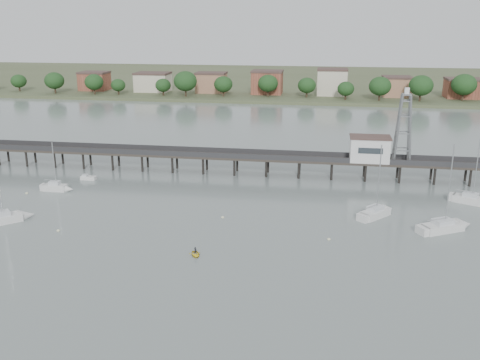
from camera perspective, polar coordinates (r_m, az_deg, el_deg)
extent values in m
plane|color=slate|center=(63.28, -6.46, -14.47)|extent=(500.00, 500.00, 0.00)
cube|color=#2D2823|center=(116.66, 1.23, 2.41)|extent=(150.00, 5.00, 0.50)
cube|color=#333335|center=(114.16, 1.07, 2.51)|extent=(150.00, 0.12, 1.10)
cube|color=#333335|center=(118.77, 1.39, 3.07)|extent=(150.00, 0.12, 1.10)
cylinder|color=black|center=(115.34, 1.10, 1.24)|extent=(0.50, 0.50, 4.40)
cylinder|color=black|center=(118.97, 1.35, 1.73)|extent=(0.50, 0.50, 4.40)
cube|color=silver|center=(115.42, 13.65, 3.19)|extent=(8.00, 5.00, 5.00)
cube|color=#4C3833|center=(114.84, 13.74, 4.47)|extent=(8.40, 5.40, 0.30)
cube|color=slate|center=(114.08, 17.35, 8.71)|extent=(1.80, 1.80, 0.30)
cube|color=silver|center=(113.99, 17.38, 9.08)|extent=(0.90, 0.90, 1.20)
cube|color=silver|center=(112.19, -19.11, -0.86)|extent=(4.56, 1.80, 1.65)
cone|color=silver|center=(110.91, -17.81, -0.94)|extent=(1.91, 1.78, 1.77)
cube|color=silver|center=(111.85, -19.17, -0.29)|extent=(2.03, 1.43, 0.75)
cylinder|color=#A5A8AA|center=(110.68, -19.22, 1.64)|extent=(0.18, 0.18, 8.54)
cylinder|color=#A5A8AA|center=(112.05, -19.54, 0.00)|extent=(2.66, 0.14, 0.12)
cube|color=silver|center=(97.95, -24.14, -3.96)|extent=(6.48, 6.38, 1.65)
cone|color=silver|center=(98.66, -21.82, -3.54)|extent=(3.73, 3.73, 2.55)
cube|color=silver|center=(97.57, -24.22, -3.32)|extent=(3.51, 3.49, 0.75)
cube|color=silver|center=(92.09, 20.75, -4.85)|extent=(7.36, 5.77, 1.65)
cone|color=silver|center=(94.91, 22.74, -4.44)|extent=(3.84, 3.77, 2.70)
cube|color=silver|center=(91.69, 20.83, -4.16)|extent=(3.74, 3.40, 0.75)
cylinder|color=#A5A8AA|center=(90.10, 21.46, -0.46)|extent=(0.18, 0.18, 13.00)
cylinder|color=#A5A8AA|center=(90.77, 20.31, -3.95)|extent=(3.57, 2.10, 0.12)
cube|color=silver|center=(94.99, 14.19, -3.58)|extent=(5.76, 6.14, 1.65)
cone|color=silver|center=(97.96, 15.50, -3.06)|extent=(3.44, 3.46, 2.36)
cube|color=silver|center=(94.60, 14.24, -2.92)|extent=(3.20, 3.28, 0.75)
cylinder|color=#A5A8AA|center=(93.31, 14.62, 0.23)|extent=(0.18, 0.18, 11.39)
cylinder|color=#A5A8AA|center=(93.64, 13.90, -2.74)|extent=(2.41, 2.76, 0.12)
cube|color=silver|center=(107.65, 23.31, -2.05)|extent=(6.30, 4.70, 1.65)
cube|color=silver|center=(107.31, 23.38, -1.46)|extent=(3.17, 2.82, 0.75)
cylinder|color=#A5A8AA|center=(105.84, 23.91, 1.17)|extent=(0.18, 0.18, 11.06)
cylinder|color=#A5A8AA|center=(107.34, 22.90, -1.09)|extent=(3.13, 1.65, 0.12)
cube|color=silver|center=(117.83, -15.86, 0.18)|extent=(3.27, 1.42, 0.90)
cube|color=silver|center=(118.00, -16.19, 0.45)|extent=(1.10, 1.10, 0.54)
imported|color=yellow|center=(78.17, -4.77, -8.02)|extent=(1.78, 1.11, 2.41)
imported|color=black|center=(78.17, -4.77, -8.02)|extent=(0.65, 1.14, 0.26)
ellipsoid|color=beige|center=(91.97, -1.86, -4.00)|extent=(0.56, 0.56, 0.39)
ellipsoid|color=beige|center=(112.46, -21.79, -1.32)|extent=(0.56, 0.56, 0.39)
ellipsoid|color=beige|center=(84.22, 9.46, -6.25)|extent=(0.56, 0.56, 0.39)
ellipsoid|color=beige|center=(91.17, -18.81, -5.13)|extent=(0.56, 0.56, 0.39)
cube|color=#475133|center=(299.10, 6.15, 10.52)|extent=(500.00, 170.00, 1.40)
cube|color=brown|center=(258.87, -15.27, 10.23)|extent=(13.00, 10.50, 9.00)
cube|color=brown|center=(248.81, -9.27, 10.35)|extent=(13.00, 10.50, 9.00)
cube|color=brown|center=(241.79, -3.08, 10.36)|extent=(13.00, 10.50, 9.00)
cube|color=brown|center=(237.86, 2.92, 10.26)|extent=(13.00, 10.50, 9.00)
cube|color=brown|center=(236.54, 9.78, 10.00)|extent=(13.00, 10.50, 9.00)
cube|color=brown|center=(238.39, 16.37, 9.63)|extent=(13.00, 10.50, 9.00)
cube|color=brown|center=(243.24, 22.76, 9.14)|extent=(13.00, 10.50, 9.00)
ellipsoid|color=#163315|center=(262.14, -22.43, 9.71)|extent=(8.00, 8.00, 6.80)
ellipsoid|color=#163315|center=(225.08, 5.15, 9.92)|extent=(8.00, 8.00, 6.80)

